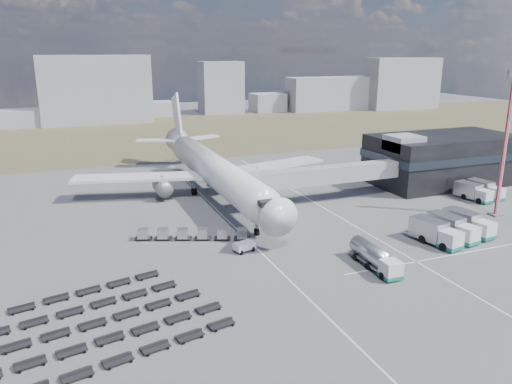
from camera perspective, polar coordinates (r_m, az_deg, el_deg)
name	(u,v)px	position (r m, az deg, el deg)	size (l,w,h in m)	color
ground	(281,257)	(68.09, 2.90, -7.42)	(420.00, 420.00, 0.00)	#565659
grass_strip	(146,134)	(171.03, -12.51, 6.44)	(420.00, 90.00, 0.01)	brown
lane_markings	(333,240)	(74.76, 8.82, -5.41)	(47.12, 110.00, 0.01)	silver
terminal	(443,158)	(111.58, 20.57, 3.67)	(30.40, 16.40, 11.00)	black
jet_bridge	(315,176)	(90.61, 6.81, 1.81)	(30.30, 3.80, 7.05)	#939399
airliner	(212,168)	(95.45, -5.07, 2.72)	(51.59, 64.53, 17.62)	white
skyline	(140,97)	(207.12, -13.13, 10.55)	(301.95, 26.62, 25.34)	#9799A5
fuel_tanker	(375,258)	(65.87, 13.46, -7.30)	(2.53, 9.16, 2.94)	white
pushback_tug	(244,247)	(69.53, -1.36, -6.30)	(2.83, 1.59, 1.32)	white
catering_truck	(227,176)	(104.67, -3.30, 1.84)	(4.94, 7.21, 3.06)	white
service_trucks_near	(452,228)	(79.22, 21.53, -3.82)	(11.59, 9.59, 3.14)	white
service_trucks_far	(479,191)	(102.56, 24.17, 0.14)	(6.83, 7.83, 2.85)	white
uld_row	(193,234)	(74.12, -7.25, -4.78)	(16.30, 7.53, 1.54)	black
baggage_dollies	(93,324)	(54.50, -18.09, -14.17)	(26.35, 21.04, 0.64)	black
floodlight_mast	(505,145)	(91.14, 26.57, 4.79)	(2.29, 1.85, 23.96)	red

